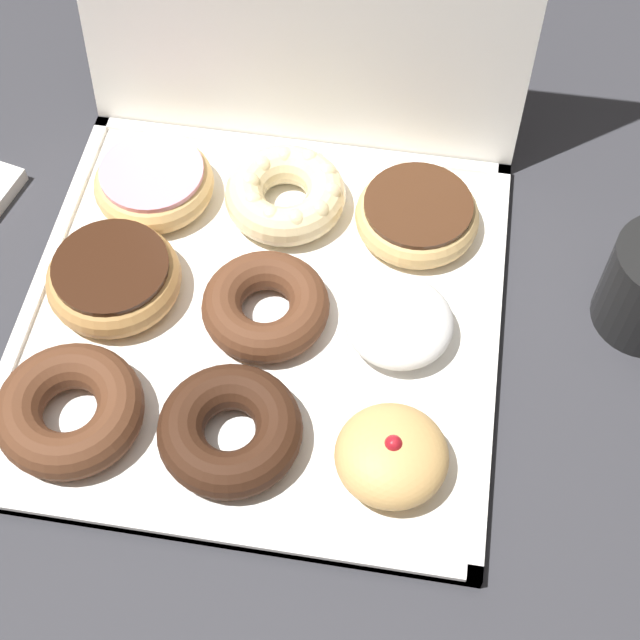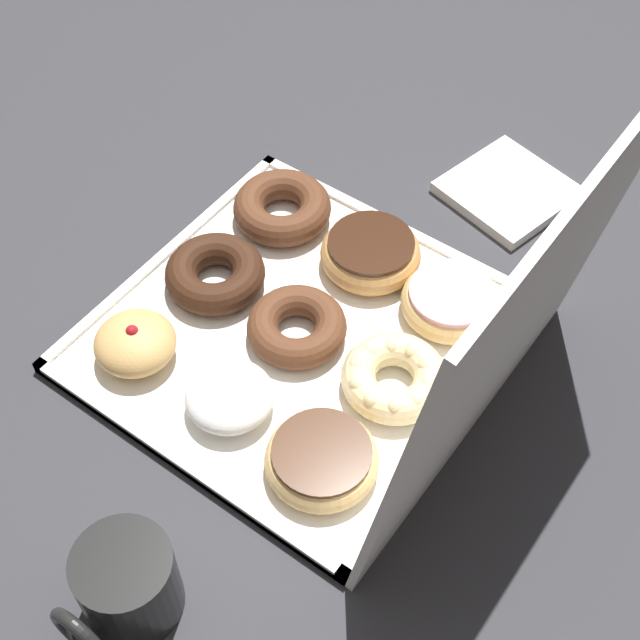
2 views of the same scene
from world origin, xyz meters
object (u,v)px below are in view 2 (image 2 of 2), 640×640
at_px(powdered_filled_donut_5, 228,395).
at_px(donut_box, 300,336).
at_px(jelly_filled_donut_2, 135,343).
at_px(napkin_stack, 508,191).
at_px(chocolate_cake_ring_donut_1, 213,275).
at_px(coffee_mug, 125,585).
at_px(chocolate_frosted_donut_8, 322,459).
at_px(chocolate_cake_ring_donut_0, 282,208).
at_px(chocolate_frosted_donut_3, 371,253).
at_px(pink_frosted_donut_6, 451,301).
at_px(cruller_donut_7, 392,380).
at_px(chocolate_cake_ring_donut_4, 300,328).

bearing_deg(powdered_filled_donut_5, donut_box, 179.16).
height_order(jelly_filled_donut_2, powdered_filled_donut_5, jelly_filled_donut_2).
bearing_deg(powdered_filled_donut_5, napkin_stack, 170.48).
height_order(chocolate_cake_ring_donut_1, coffee_mug, coffee_mug).
bearing_deg(chocolate_frosted_donut_8, coffee_mug, -15.69).
bearing_deg(coffee_mug, chocolate_cake_ring_donut_0, -158.35).
xyz_separation_m(chocolate_cake_ring_donut_1, chocolate_frosted_donut_3, (-0.13, 0.13, 0.00)).
distance_m(chocolate_frosted_donut_3, powdered_filled_donut_5, 0.25).
bearing_deg(napkin_stack, chocolate_frosted_donut_8, 5.43).
distance_m(jelly_filled_donut_2, pink_frosted_donut_6, 0.35).
bearing_deg(pink_frosted_donut_6, cruller_donut_7, 2.51).
distance_m(chocolate_cake_ring_donut_0, chocolate_frosted_donut_3, 0.13).
distance_m(chocolate_cake_ring_donut_4, coffee_mug, 0.33).
distance_m(chocolate_cake_ring_donut_0, cruller_donut_7, 0.28).
height_order(chocolate_frosted_donut_3, chocolate_cake_ring_donut_4, chocolate_frosted_donut_3).
bearing_deg(chocolate_cake_ring_donut_4, chocolate_frosted_donut_3, 179.16).
height_order(chocolate_frosted_donut_3, coffee_mug, coffee_mug).
relative_size(cruller_donut_7, chocolate_frosted_donut_8, 0.99).
distance_m(chocolate_cake_ring_donut_0, chocolate_cake_ring_donut_4, 0.18).
bearing_deg(chocolate_frosted_donut_3, pink_frosted_donut_6, 86.64).
distance_m(pink_frosted_donut_6, napkin_stack, 0.22).
relative_size(coffee_mug, napkin_stack, 0.78).
xyz_separation_m(chocolate_frosted_donut_8, napkin_stack, (-0.46, -0.04, -0.02)).
bearing_deg(chocolate_cake_ring_donut_4, pink_frosted_donut_6, 138.35).
relative_size(jelly_filled_donut_2, chocolate_frosted_donut_8, 0.78).
height_order(chocolate_cake_ring_donut_0, chocolate_frosted_donut_8, chocolate_cake_ring_donut_0).
relative_size(powdered_filled_donut_5, coffee_mug, 0.84).
xyz_separation_m(cruller_donut_7, chocolate_frosted_donut_8, (0.12, -0.00, -0.00)).
bearing_deg(chocolate_frosted_donut_8, donut_box, -135.86).
height_order(chocolate_cake_ring_donut_4, pink_frosted_donut_6, pink_frosted_donut_6).
bearing_deg(chocolate_cake_ring_donut_0, chocolate_frosted_donut_8, 43.89).
bearing_deg(chocolate_frosted_donut_3, jelly_filled_donut_2, -26.73).
bearing_deg(cruller_donut_7, donut_box, -92.14).
relative_size(donut_box, coffee_mug, 3.76).
xyz_separation_m(cruller_donut_7, coffee_mug, (0.33, -0.06, 0.02)).
bearing_deg(coffee_mug, chocolate_frosted_donut_8, 164.31).
bearing_deg(donut_box, cruller_donut_7, 87.86).
distance_m(chocolate_cake_ring_donut_1, coffee_mug, 0.37).
distance_m(cruller_donut_7, chocolate_frosted_donut_8, 0.12).
height_order(chocolate_cake_ring_donut_1, pink_frosted_donut_6, same).
height_order(cruller_donut_7, chocolate_frosted_donut_8, cruller_donut_7).
height_order(donut_box, chocolate_frosted_donut_3, chocolate_frosted_donut_3).
distance_m(chocolate_cake_ring_donut_0, coffee_mug, 0.49).
bearing_deg(chocolate_cake_ring_donut_1, chocolate_cake_ring_donut_4, 88.99).
relative_size(chocolate_cake_ring_donut_4, powdered_filled_donut_5, 1.19).
bearing_deg(donut_box, chocolate_frosted_donut_3, 177.46).
xyz_separation_m(chocolate_cake_ring_donut_0, jelly_filled_donut_2, (0.26, -0.00, 0.00)).
relative_size(donut_box, powdered_filled_donut_5, 4.46).
distance_m(chocolate_cake_ring_donut_4, napkin_stack, 0.35).
xyz_separation_m(chocolate_cake_ring_donut_4, powdered_filled_donut_5, (0.11, -0.01, 0.00)).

